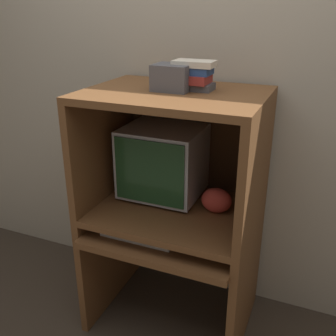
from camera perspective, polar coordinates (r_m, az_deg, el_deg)
name	(u,v)px	position (r m, az deg, el deg)	size (l,w,h in m)	color
wall_back	(200,93)	(2.32, 4.64, 10.81)	(6.00, 0.06, 2.60)	#B2A893
desk_base	(171,264)	(2.31, 0.38, -13.80)	(0.89, 0.71, 0.64)	brown
desk_monitor_shelf	(174,212)	(2.18, 0.85, -6.33)	(0.89, 0.67, 0.10)	brown
hutch_upper	(177,133)	(2.03, 1.28, 5.11)	(0.89, 0.67, 0.64)	brown
crt_monitor	(163,161)	(2.21, -0.74, 0.98)	(0.43, 0.38, 0.41)	#B2B2B7
keyboard	(140,234)	(2.10, -4.05, -9.51)	(0.39, 0.16, 0.03)	beige
mouse	(188,242)	(2.02, 2.93, -10.73)	(0.07, 0.05, 0.03)	black
snack_bag	(216,200)	(2.11, 7.04, -4.68)	(0.16, 0.12, 0.13)	#BC382D
book_stack	(193,75)	(1.96, 3.72, 13.28)	(0.20, 0.14, 0.14)	#4C4C51
storage_box	(173,77)	(1.95, 0.67, 13.00)	(0.18, 0.15, 0.13)	#4C4C51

